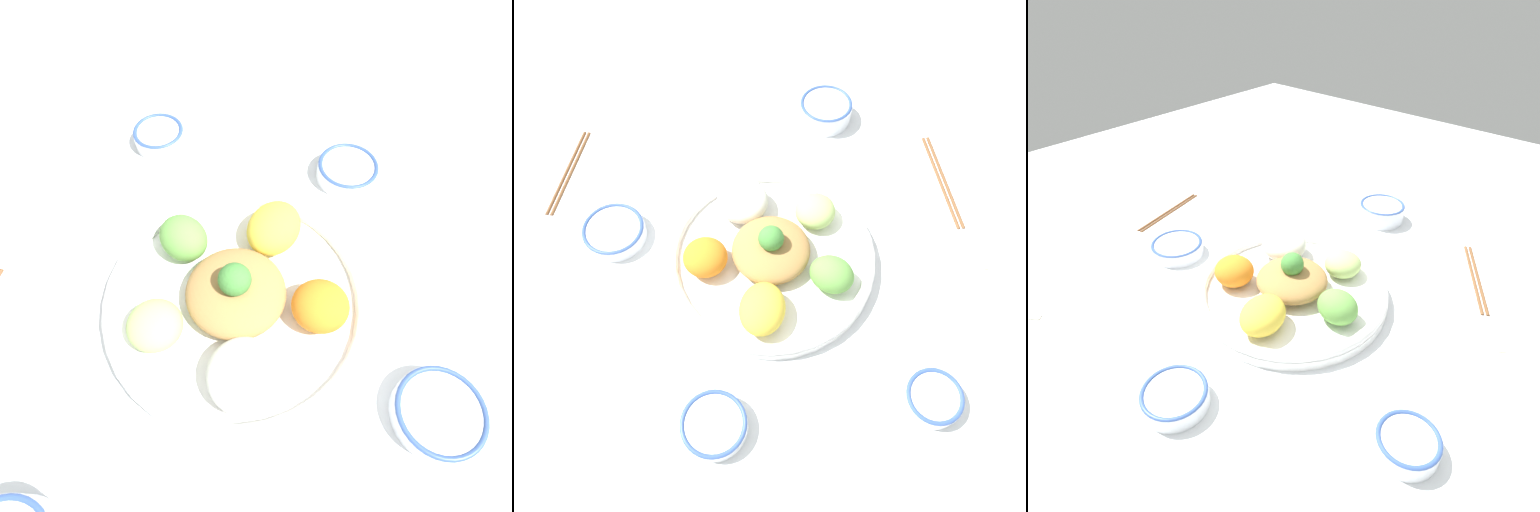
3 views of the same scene
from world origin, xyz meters
TOP-DOWN VIEW (x-y plane):
  - ground_plane at (0.00, 0.00)m, footprint 2.40×2.40m
  - salad_platter at (0.03, 0.01)m, footprint 0.38×0.38m
  - sauce_bowl_red at (0.32, 0.07)m, footprint 0.12×0.12m
  - rice_bowl_blue at (-0.00, 0.32)m, footprint 0.10×0.10m
  - sauce_bowl_dark at (-0.30, 0.15)m, footprint 0.09×0.09m
  - rice_bowl_plain at (0.06, -0.37)m, footprint 0.11×0.11m
  - chopsticks_pair_near at (0.50, -0.03)m, footprint 0.07×0.22m
  - chopsticks_pair_far at (-0.22, -0.29)m, footprint 0.13×0.21m
  - serving_spoon_extra at (-0.33, -0.13)m, footprint 0.09×0.12m

SIDE VIEW (x-z plane):
  - ground_plane at x=0.00m, z-range 0.00..0.00m
  - serving_spoon_extra at x=-0.33m, z-range 0.00..0.01m
  - chopsticks_pair_near at x=0.50m, z-range 0.00..0.01m
  - chopsticks_pair_far at x=-0.22m, z-range 0.00..0.01m
  - sauce_bowl_red at x=0.32m, z-range 0.00..0.03m
  - rice_bowl_blue at x=0.00m, z-range 0.00..0.03m
  - sauce_bowl_dark at x=-0.30m, z-range 0.00..0.04m
  - rice_bowl_plain at x=0.06m, z-range 0.00..0.05m
  - salad_platter at x=0.03m, z-range -0.02..0.08m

